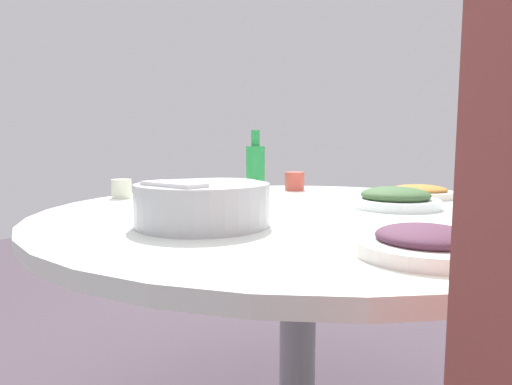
# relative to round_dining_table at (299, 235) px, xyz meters

# --- Properties ---
(round_dining_table) EXTENTS (1.39, 1.39, 0.75)m
(round_dining_table) POSITION_rel_round_dining_table_xyz_m (0.00, 0.00, 0.00)
(round_dining_table) COLOR #99999E
(round_dining_table) RESTS_ON ground
(rice_bowl) EXTENTS (0.29, 0.29, 0.10)m
(rice_bowl) POSITION_rel_round_dining_table_xyz_m (0.34, 0.00, 0.12)
(rice_bowl) COLOR #B2B5BA
(rice_bowl) RESTS_ON round_dining_table
(soup_bowl) EXTENTS (0.26, 0.26, 0.06)m
(soup_bowl) POSITION_rel_round_dining_table_xyz_m (-0.00, -0.34, 0.10)
(soup_bowl) COLOR white
(soup_bowl) RESTS_ON round_dining_table
(dish_eggplant) EXTENTS (0.23, 0.23, 0.05)m
(dish_eggplant) POSITION_rel_round_dining_table_xyz_m (0.25, 0.46, 0.09)
(dish_eggplant) COLOR silver
(dish_eggplant) RESTS_ON round_dining_table
(dish_tofu_braise) EXTENTS (0.23, 0.23, 0.04)m
(dish_tofu_braise) POSITION_rel_round_dining_table_xyz_m (-0.49, 0.13, 0.09)
(dish_tofu_braise) COLOR silver
(dish_tofu_braise) RESTS_ON round_dining_table
(dish_greens) EXTENTS (0.24, 0.24, 0.06)m
(dish_greens) POSITION_rel_round_dining_table_xyz_m (-0.21, 0.18, 0.10)
(dish_greens) COLOR white
(dish_greens) RESTS_ON round_dining_table
(green_bottle) EXTENTS (0.07, 0.07, 0.23)m
(green_bottle) POSITION_rel_round_dining_table_xyz_m (-0.23, -0.40, 0.17)
(green_bottle) COLOR green
(green_bottle) RESTS_ON round_dining_table
(tea_cup_near) EXTENTS (0.07, 0.07, 0.06)m
(tea_cup_near) POSITION_rel_round_dining_table_xyz_m (0.22, -0.58, 0.11)
(tea_cup_near) COLOR beige
(tea_cup_near) RESTS_ON round_dining_table
(tea_cup_far) EXTENTS (0.08, 0.08, 0.07)m
(tea_cup_far) POSITION_rel_round_dining_table_xyz_m (-0.38, -0.32, 0.11)
(tea_cup_far) COLOR #C84A3E
(tea_cup_far) RESTS_ON round_dining_table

